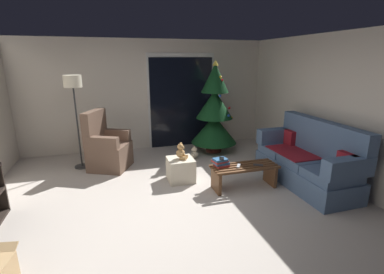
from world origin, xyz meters
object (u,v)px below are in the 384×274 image
at_px(cell_phone, 222,159).
at_px(remote_silver, 238,166).
at_px(couch, 308,161).
at_px(christmas_tree, 214,113).
at_px(armchair, 107,148).
at_px(book_stack, 221,162).
at_px(ottoman, 181,170).
at_px(remote_graphite, 258,165).
at_px(teddy_bear_honey, 181,152).
at_px(coffee_table, 244,173).
at_px(floor_lamp, 74,90).
at_px(teddy_bear_cream_by_tree, 194,154).

bearing_deg(cell_phone, remote_silver, 6.07).
height_order(couch, christmas_tree, christmas_tree).
xyz_separation_m(cell_phone, armchair, (-1.78, 1.48, -0.13)).
bearing_deg(cell_phone, christmas_tree, 94.95).
bearing_deg(couch, book_stack, 172.15).
bearing_deg(christmas_tree, cell_phone, -106.92).
bearing_deg(ottoman, couch, -18.71).
bearing_deg(cell_phone, couch, 14.74).
bearing_deg(christmas_tree, armchair, -171.02).
relative_size(remote_graphite, ottoman, 0.35).
distance_m(couch, remote_graphite, 0.91).
xyz_separation_m(book_stack, cell_phone, (0.01, -0.02, 0.07)).
xyz_separation_m(remote_graphite, armchair, (-2.37, 1.60, 0.00)).
bearing_deg(ottoman, teddy_bear_honey, -31.28).
distance_m(coffee_table, floor_lamp, 3.41).
distance_m(remote_graphite, cell_phone, 0.62).
height_order(coffee_table, cell_phone, cell_phone).
bearing_deg(floor_lamp, teddy_bear_cream_by_tree, -4.56).
height_order(coffee_table, floor_lamp, floor_lamp).
distance_m(armchair, ottoman, 1.57).
bearing_deg(teddy_bear_honey, remote_graphite, -28.91).
distance_m(cell_phone, teddy_bear_cream_by_tree, 1.54).
relative_size(remote_graphite, armchair, 0.14).
height_order(armchair, floor_lamp, floor_lamp).
bearing_deg(book_stack, coffee_table, -11.74).
relative_size(couch, christmas_tree, 0.95).
xyz_separation_m(coffee_table, floor_lamp, (-2.66, 1.72, 1.24)).
xyz_separation_m(floor_lamp, teddy_bear_cream_by_tree, (2.26, -0.18, -1.38)).
relative_size(coffee_table, christmas_tree, 0.54).
xyz_separation_m(couch, book_stack, (-1.50, 0.21, 0.06)).
distance_m(coffee_table, teddy_bear_cream_by_tree, 1.60).
height_order(ottoman, teddy_bear_cream_by_tree, ottoman).
height_order(couch, book_stack, couch).
height_order(coffee_table, armchair, armchair).
distance_m(remote_silver, remote_graphite, 0.33).
xyz_separation_m(book_stack, ottoman, (-0.55, 0.49, -0.26)).
height_order(couch, armchair, armchair).
bearing_deg(cell_phone, book_stack, 128.40).
distance_m(remote_graphite, teddy_bear_honey, 1.30).
xyz_separation_m(cell_phone, teddy_bear_cream_by_tree, (-0.02, 1.48, -0.41)).
relative_size(cell_phone, teddy_bear_honey, 0.50).
bearing_deg(cell_phone, armchair, 162.20).
relative_size(armchair, ottoman, 2.57).
bearing_deg(coffee_table, ottoman, 148.72).
relative_size(remote_graphite, christmas_tree, 0.08).
distance_m(book_stack, christmas_tree, 1.96).
bearing_deg(couch, floor_lamp, 153.89).
relative_size(coffee_table, armchair, 0.97).
bearing_deg(ottoman, coffee_table, -31.28).
relative_size(remote_silver, teddy_bear_cream_by_tree, 0.55).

